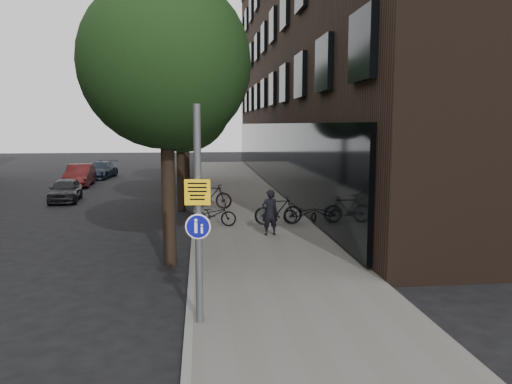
{
  "coord_description": "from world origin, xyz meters",
  "views": [
    {
      "loc": [
        -1.74,
        -8.72,
        3.75
      ],
      "look_at": [
        -0.32,
        4.08,
        2.0
      ],
      "focal_mm": 35.0,
      "sensor_mm": 36.0,
      "label": 1
    }
  ],
  "objects": [
    {
      "name": "parked_bike_facade_far",
      "position": [
        1.04,
        8.98,
        0.65
      ],
      "size": [
        1.8,
        0.61,
        1.07
      ],
      "primitive_type": "imported",
      "rotation": [
        0.0,
        0.0,
        1.64
      ],
      "color": "black",
      "rests_on": "sidewalk"
    },
    {
      "name": "ground",
      "position": [
        0.0,
        0.0,
        0.0
      ],
      "size": [
        120.0,
        120.0,
        0.0
      ],
      "primitive_type": "plane",
      "color": "black",
      "rests_on": "ground"
    },
    {
      "name": "parked_car_mid",
      "position": [
        -9.13,
        22.7,
        0.66
      ],
      "size": [
        1.67,
        4.11,
        1.32
      ],
      "primitive_type": "imported",
      "rotation": [
        0.0,
        0.0,
        0.07
      ],
      "color": "#4D1616",
      "rests_on": "ground"
    },
    {
      "name": "parked_car_far",
      "position": [
        -8.76,
        27.23,
        0.59
      ],
      "size": [
        2.13,
        4.21,
        1.17
      ],
      "primitive_type": "imported",
      "rotation": [
        0.0,
        0.0,
        -0.12
      ],
      "color": "#19212D",
      "rests_on": "ground"
    },
    {
      "name": "parked_bike_curb_near",
      "position": [
        -1.31,
        8.94,
        0.55
      ],
      "size": [
        1.69,
        0.77,
        0.86
      ],
      "primitive_type": "imported",
      "rotation": [
        0.0,
        0.0,
        1.44
      ],
      "color": "black",
      "rests_on": "sidewalk"
    },
    {
      "name": "parked_car_near",
      "position": [
        -8.35,
        16.35,
        0.57
      ],
      "size": [
        1.67,
        3.45,
        1.13
      ],
      "primitive_type": "imported",
      "rotation": [
        0.0,
        0.0,
        0.1
      ],
      "color": "black",
      "rests_on": "ground"
    },
    {
      "name": "parked_bike_curb_far",
      "position": [
        -1.33,
        12.76,
        0.68
      ],
      "size": [
        1.92,
        1.0,
        1.11
      ],
      "primitive_type": "imported",
      "rotation": [
        0.0,
        0.0,
        1.3
      ],
      "color": "black",
      "rests_on": "sidewalk"
    },
    {
      "name": "curb_edge",
      "position": [
        -2.0,
        10.0,
        0.07
      ],
      "size": [
        0.15,
        60.0,
        0.13
      ],
      "primitive_type": "cube",
      "color": "slate",
      "rests_on": "ground"
    },
    {
      "name": "street_tree_mid",
      "position": [
        -2.53,
        13.14,
        5.11
      ],
      "size": [
        5.0,
        5.0,
        7.8
      ],
      "color": "black",
      "rests_on": "ground"
    },
    {
      "name": "signpost",
      "position": [
        -1.8,
        0.17,
        2.13
      ],
      "size": [
        0.46,
        0.13,
        3.98
      ],
      "rotation": [
        0.0,
        0.0,
        -0.11
      ],
      "color": "#595B5E",
      "rests_on": "sidewalk"
    },
    {
      "name": "street_tree_near",
      "position": [
        -2.53,
        4.64,
        5.11
      ],
      "size": [
        4.4,
        4.4,
        7.5
      ],
      "color": "black",
      "rests_on": "ground"
    },
    {
      "name": "building_right_dark_brick",
      "position": [
        8.5,
        22.0,
        9.0
      ],
      "size": [
        12.0,
        40.0,
        18.0
      ],
      "primitive_type": "cube",
      "color": "black",
      "rests_on": "ground"
    },
    {
      "name": "parked_bike_facade_near",
      "position": [
        2.0,
        8.96,
        0.52
      ],
      "size": [
        1.62,
        0.89,
        0.81
      ],
      "primitive_type": "imported",
      "rotation": [
        0.0,
        0.0,
        1.33
      ],
      "color": "black",
      "rests_on": "sidewalk"
    },
    {
      "name": "sidewalk",
      "position": [
        0.25,
        10.0,
        0.06
      ],
      "size": [
        4.5,
        60.0,
        0.12
      ],
      "primitive_type": "cube",
      "color": "#5F5D58",
      "rests_on": "ground"
    },
    {
      "name": "pedestrian",
      "position": [
        0.49,
        7.29,
        0.88
      ],
      "size": [
        0.61,
        0.46,
        1.52
      ],
      "primitive_type": "imported",
      "rotation": [
        0.0,
        0.0,
        3.33
      ],
      "color": "black",
      "rests_on": "sidewalk"
    },
    {
      "name": "street_tree_far",
      "position": [
        -2.53,
        22.14,
        5.11
      ],
      "size": [
        5.0,
        5.0,
        7.8
      ],
      "color": "black",
      "rests_on": "ground"
    }
  ]
}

